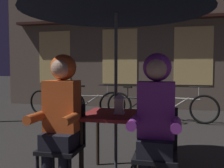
# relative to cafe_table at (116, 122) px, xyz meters

# --- Properties ---
(cafe_table) EXTENTS (0.72, 0.72, 0.74)m
(cafe_table) POSITION_rel_cafe_table_xyz_m (0.00, 0.00, 0.00)
(cafe_table) COLOR maroon
(cafe_table) RESTS_ON ground_plane
(lantern) EXTENTS (0.11, 0.11, 0.23)m
(lantern) POSITION_rel_cafe_table_xyz_m (0.04, -0.01, 0.22)
(lantern) COLOR white
(lantern) RESTS_ON cafe_table
(chair_left) EXTENTS (0.40, 0.40, 0.87)m
(chair_left) POSITION_rel_cafe_table_xyz_m (-0.48, -0.37, -0.15)
(chair_left) COLOR black
(chair_left) RESTS_ON ground_plane
(chair_right) EXTENTS (0.40, 0.40, 0.87)m
(chair_right) POSITION_rel_cafe_table_xyz_m (0.48, -0.37, -0.15)
(chair_right) COLOR black
(chair_right) RESTS_ON ground_plane
(person_left_hooded) EXTENTS (0.45, 0.56, 1.40)m
(person_left_hooded) POSITION_rel_cafe_table_xyz_m (-0.48, -0.43, 0.21)
(person_left_hooded) COLOR black
(person_left_hooded) RESTS_ON ground_plane
(person_right_hooded) EXTENTS (0.45, 0.56, 1.40)m
(person_right_hooded) POSITION_rel_cafe_table_xyz_m (0.48, -0.43, 0.21)
(person_right_hooded) COLOR black
(person_right_hooded) RESTS_ON ground_plane
(shopfront_building) EXTENTS (10.00, 0.93, 6.20)m
(shopfront_building) POSITION_rel_cafe_table_xyz_m (0.08, 5.40, 2.45)
(shopfront_building) COLOR #6B5B4C
(shopfront_building) RESTS_ON ground_plane
(bicycle_nearest) EXTENTS (1.65, 0.40, 0.84)m
(bicycle_nearest) POSITION_rel_cafe_table_xyz_m (-2.35, 3.30, -0.29)
(bicycle_nearest) COLOR black
(bicycle_nearest) RESTS_ON ground_plane
(bicycle_second) EXTENTS (1.66, 0.34, 0.84)m
(bicycle_second) POSITION_rel_cafe_table_xyz_m (-1.36, 3.33, -0.29)
(bicycle_second) COLOR black
(bicycle_second) RESTS_ON ground_plane
(bicycle_third) EXTENTS (1.64, 0.46, 0.84)m
(bicycle_third) POSITION_rel_cafe_table_xyz_m (-0.16, 3.17, -0.29)
(bicycle_third) COLOR black
(bicycle_third) RESTS_ON ground_plane
(bicycle_fourth) EXTENTS (1.65, 0.44, 0.84)m
(bicycle_fourth) POSITION_rel_cafe_table_xyz_m (0.81, 3.30, -0.29)
(bicycle_fourth) COLOR black
(bicycle_fourth) RESTS_ON ground_plane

